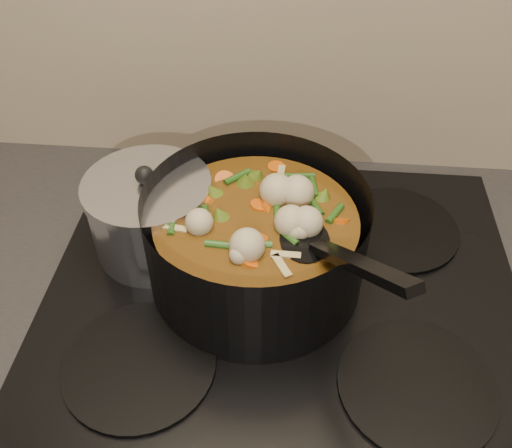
{
  "coord_description": "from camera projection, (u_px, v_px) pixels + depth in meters",
  "views": [
    {
      "loc": [
        0.01,
        1.44,
        1.51
      ],
      "look_at": [
        -0.04,
        1.95,
        1.03
      ],
      "focal_mm": 40.0,
      "sensor_mm": 36.0,
      "label": 1
    }
  ],
  "objects": [
    {
      "name": "stockpot",
      "position": [
        256.0,
        242.0,
        0.73
      ],
      "size": [
        0.35,
        0.37,
        0.21
      ],
      "rotation": [
        0.0,
        0.0,
        0.33
      ],
      "color": "black",
      "rests_on": "stovetop"
    },
    {
      "name": "stovetop",
      "position": [
        282.0,
        294.0,
        0.76
      ],
      "size": [
        0.62,
        0.54,
        0.03
      ],
      "color": "black",
      "rests_on": "counter"
    },
    {
      "name": "saucepan",
      "position": [
        151.0,
        215.0,
        0.77
      ],
      "size": [
        0.17,
        0.17,
        0.14
      ],
      "rotation": [
        0.0,
        0.0,
        -0.42
      ],
      "color": "silver",
      "rests_on": "stovetop"
    }
  ]
}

